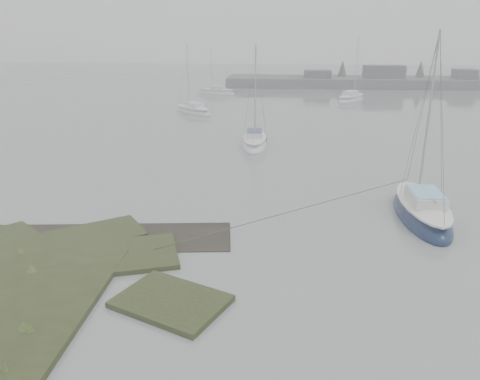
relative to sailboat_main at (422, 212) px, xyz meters
The scene contains 7 objects.
ground 24.72m from the sailboat_main, 116.28° to the left, with size 160.00×160.00×0.00m, color slate.
far_shoreline 56.35m from the sailboat_main, 73.61° to the left, with size 60.00×8.00×4.15m.
sailboat_main is the anchor object (origin of this frame).
sailboat_white 16.52m from the sailboat_main, 122.02° to the left, with size 2.04×5.82×8.15m.
sailboat_far_a 32.33m from the sailboat_main, 119.74° to the left, with size 5.18×5.02×7.67m.
sailboat_far_b 38.43m from the sailboat_main, 86.78° to the left, with size 4.92×6.01×8.37m.
sailboat_far_c 46.35m from the sailboat_main, 109.57° to the left, with size 5.53×2.66×7.49m.
Camera 1 is at (3.83, -13.73, 8.70)m, focal length 35.00 mm.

